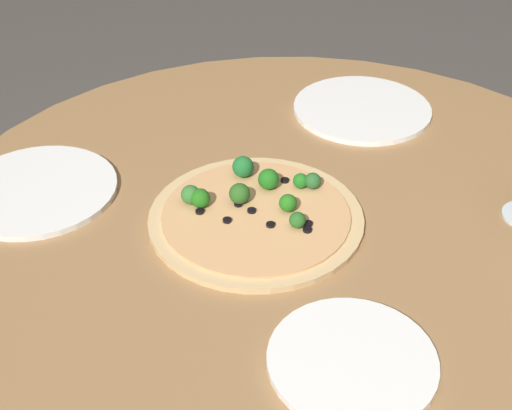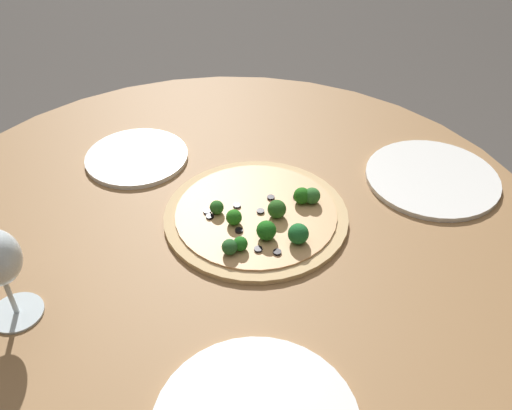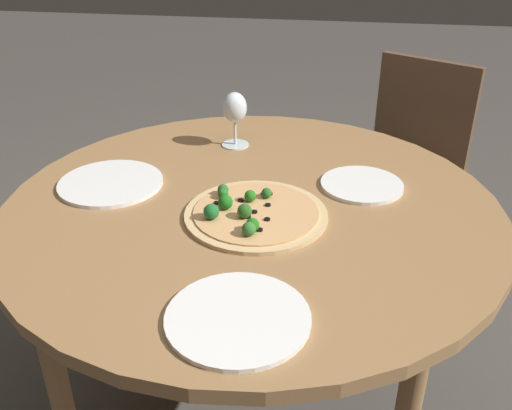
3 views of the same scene
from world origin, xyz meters
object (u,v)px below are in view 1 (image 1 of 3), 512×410
(plate_far, at_px, (352,360))
(plate_side, at_px, (362,109))
(plate_near, at_px, (37,190))
(pizza, at_px, (255,213))

(plate_far, height_order, plate_side, same)
(plate_near, distance_m, plate_side, 0.63)
(plate_side, bearing_deg, plate_far, -81.99)
(plate_near, height_order, plate_side, same)
(plate_near, xyz_separation_m, plate_side, (0.47, 0.42, 0.00))
(plate_far, xyz_separation_m, plate_side, (-0.09, 0.64, 0.00))
(pizza, distance_m, plate_near, 0.36)
(pizza, xyz_separation_m, plate_near, (-0.36, -0.03, -0.01))
(pizza, xyz_separation_m, plate_side, (0.11, 0.39, -0.01))
(plate_near, distance_m, plate_far, 0.60)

